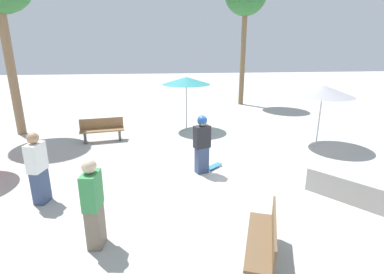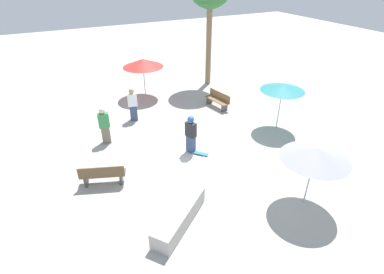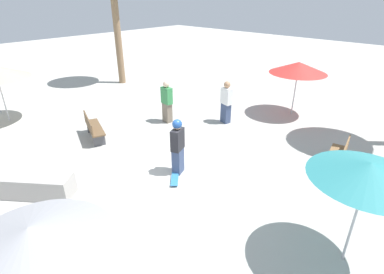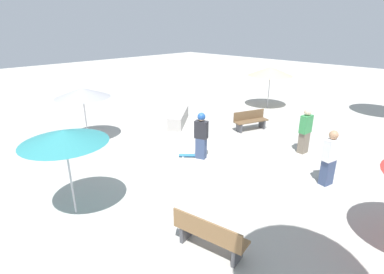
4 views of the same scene
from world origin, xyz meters
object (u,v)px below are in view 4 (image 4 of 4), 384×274
Objects in this scene: bench_near at (250,121)px; bystander_watching at (330,158)px; skater_main at (201,134)px; bench_far at (209,235)px; bystander_far at (305,131)px; shade_umbrella_tan at (271,71)px; shade_umbrella_grey at (82,93)px; shade_umbrella_teal at (64,137)px; concrete_ledge at (178,118)px; skateboard at (190,155)px.

bystander_watching is (2.52, 4.42, 0.42)m from bench_near.
skater_main is 4.11m from bystander_watching.
bench_far is 6.41m from bystander_far.
shade_umbrella_tan reaches higher than shade_umbrella_grey.
shade_umbrella_teal is 1.31× the size of bystander_far.
concrete_ledge is at bearing 165.74° from shade_umbrella_grey.
bench_near is at bearing 108.01° from bench_far.
concrete_ledge is (-2.33, -3.11, 0.24)m from skateboard.
shade_umbrella_grey reaches higher than concrete_ledge.
shade_umbrella_tan is (-5.66, 1.42, 1.74)m from concrete_ledge.
bench_near reaches higher than concrete_ledge.
bench_near is 7.18m from shade_umbrella_grey.
bystander_far is (-4.99, 6.85, -1.13)m from shade_umbrella_grey.
shade_umbrella_tan reaches higher than bystander_watching.
skater_main reaches higher than bench_near.
concrete_ledge is 0.96× the size of shade_umbrella_tan.
skateboard is 4.01m from bench_near.
shade_umbrella_grey is (5.76, -3.99, 1.55)m from bench_near.
shade_umbrella_grey is at bearing -19.96° from skateboard.
skateboard is 8.41m from shade_umbrella_tan.
bystander_far is at bearing 126.08° from shade_umbrella_grey.
concrete_ledge is at bearing -52.09° from skater_main.
shade_umbrella_teal is (1.34, -3.31, 1.64)m from bench_far.
bystander_watching reaches higher than skater_main.
shade_umbrella_grey reaches higher than skater_main.
skateboard is 4.57m from bystander_watching.
bystander_watching reaches higher than bench_near.
bystander_watching reaches higher than skateboard.
shade_umbrella_tan is (-7.78, -2.04, 1.13)m from skater_main.
concrete_ledge is at bearing 130.92° from bench_far.
shade_umbrella_grey is 8.55m from bystander_far.
bystander_far is (4.77, 4.39, -1.19)m from shade_umbrella_tan.
bench_near is at bearing 119.34° from concrete_ledge.
bench_near is 0.68× the size of shade_umbrella_tan.
bystander_watching is (-3.24, 8.41, -1.13)m from shade_umbrella_grey.
bystander_watching is 1.00× the size of bystander_far.
skater_main is 0.99× the size of bystander_watching.
bench_far is at bearing 80.34° from shade_umbrella_grey.
bench_near is 0.76× the size of shade_umbrella_grey.
skateboard is at bearing 11.99° from shade_umbrella_tan.
bench_near is 2.99m from bystander_far.
concrete_ledge is at bearing -83.30° from bystander_watching.
skateboard is 0.30× the size of shade_umbrella_tan.
bystander_watching is at bearing 72.29° from bench_far.
skateboard is at bearing 53.16° from concrete_ledge.
skater_main is 5.03m from shade_umbrella_grey.
shade_umbrella_grey is at bearing -14.39° from bench_near.
shade_umbrella_tan reaches higher than shade_umbrella_teal.
bystander_far is (-3.22, 2.69, 0.79)m from skateboard.
bench_near is at bearing 81.33° from bystander_far.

